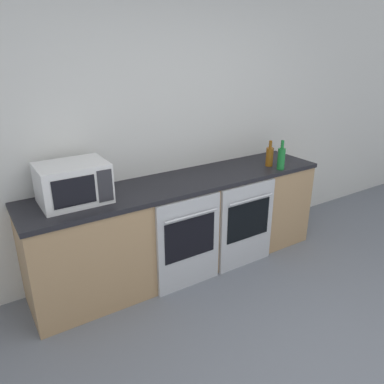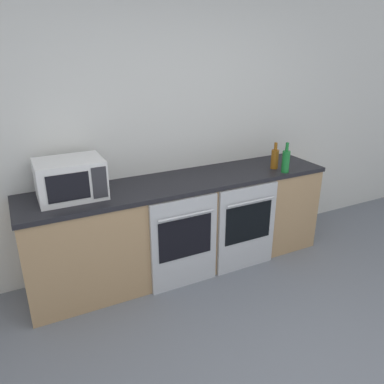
% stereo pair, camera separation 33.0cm
% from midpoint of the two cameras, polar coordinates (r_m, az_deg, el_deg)
% --- Properties ---
extents(wall_back, '(10.00, 0.06, 2.60)m').
position_cam_midpoint_polar(wall_back, '(3.56, -1.13, 9.57)').
color(wall_back, silver).
rests_on(wall_back, ground_plane).
extents(counter_back, '(2.87, 0.62, 0.89)m').
position_cam_midpoint_polar(counter_back, '(3.56, 1.27, -4.98)').
color(counter_back, tan).
rests_on(counter_back, ground_plane).
extents(oven_left, '(0.62, 0.06, 0.85)m').
position_cam_midpoint_polar(oven_left, '(3.27, 1.79, -7.91)').
color(oven_left, '#B7BABF').
rests_on(oven_left, ground_plane).
extents(oven_right, '(0.62, 0.06, 0.85)m').
position_cam_midpoint_polar(oven_right, '(3.59, 11.03, -5.47)').
color(oven_right, '#B7BABF').
rests_on(oven_right, ground_plane).
extents(microwave, '(0.52, 0.39, 0.31)m').
position_cam_midpoint_polar(microwave, '(3.06, -15.16, 1.91)').
color(microwave, silver).
rests_on(microwave, counter_back).
extents(bottle_green, '(0.07, 0.07, 0.29)m').
position_cam_midpoint_polar(bottle_green, '(3.72, 16.60, 4.55)').
color(bottle_green, '#19722D').
rests_on(bottle_green, counter_back).
extents(bottle_amber, '(0.07, 0.07, 0.26)m').
position_cam_midpoint_polar(bottle_amber, '(3.81, 14.95, 4.94)').
color(bottle_amber, '#8C5114').
rests_on(bottle_amber, counter_back).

